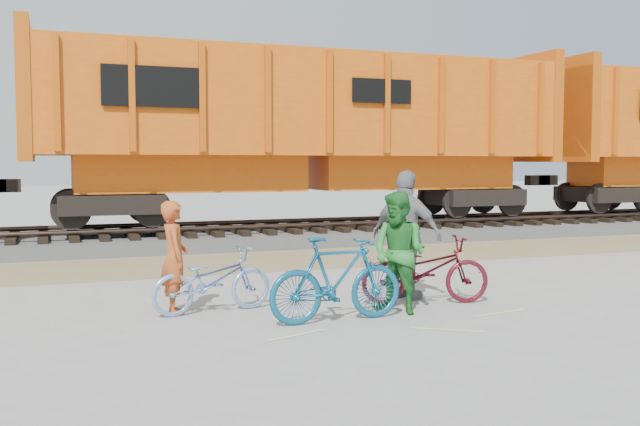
# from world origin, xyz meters

# --- Properties ---
(ground) EXTENTS (120.00, 120.00, 0.00)m
(ground) POSITION_xyz_m (0.00, 0.00, 0.00)
(ground) COLOR #9E9E99
(ground) RESTS_ON ground
(gravel_strip) EXTENTS (120.00, 3.00, 0.02)m
(gravel_strip) POSITION_xyz_m (0.00, 5.50, 0.01)
(gravel_strip) COLOR #8E8158
(gravel_strip) RESTS_ON ground
(ballast_bed) EXTENTS (120.00, 4.00, 0.30)m
(ballast_bed) POSITION_xyz_m (0.00, 9.00, 0.15)
(ballast_bed) COLOR slate
(ballast_bed) RESTS_ON ground
(track) EXTENTS (120.00, 2.60, 0.24)m
(track) POSITION_xyz_m (0.00, 9.00, 0.47)
(track) COLOR black
(track) RESTS_ON ballast_bed
(hopper_car_center) EXTENTS (14.00, 3.13, 4.65)m
(hopper_car_center) POSITION_xyz_m (2.65, 9.00, 3.01)
(hopper_car_center) COLOR black
(hopper_car_center) RESTS_ON track
(bicycle_blue) EXTENTS (1.78, 0.85, 0.90)m
(bicycle_blue) POSITION_xyz_m (-1.67, 0.85, 0.45)
(bicycle_blue) COLOR #7798D3
(bicycle_blue) RESTS_ON ground
(bicycle_teal) EXTENTS (1.87, 0.60, 1.11)m
(bicycle_teal) POSITION_xyz_m (-0.30, -0.30, 0.56)
(bicycle_teal) COLOR #11567C
(bicycle_teal) RESTS_ON ground
(bicycle_maroon) EXTENTS (1.99, 1.09, 0.99)m
(bicycle_maroon) POSITION_xyz_m (1.36, 0.36, 0.50)
(bicycle_maroon) COLOR #51121B
(bicycle_maroon) RESTS_ON ground
(person_solo) EXTENTS (0.38, 0.57, 1.55)m
(person_solo) POSITION_xyz_m (-2.17, 0.95, 0.77)
(person_solo) COLOR #B0481D
(person_solo) RESTS_ON ground
(person_man) EXTENTS (0.96, 1.02, 1.66)m
(person_man) POSITION_xyz_m (0.70, -0.10, 0.83)
(person_man) COLOR #23772B
(person_man) RESTS_ON ground
(person_woman) EXTENTS (1.03, 1.21, 1.95)m
(person_woman) POSITION_xyz_m (1.26, 0.76, 0.97)
(person_woman) COLOR gray
(person_woman) RESTS_ON ground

